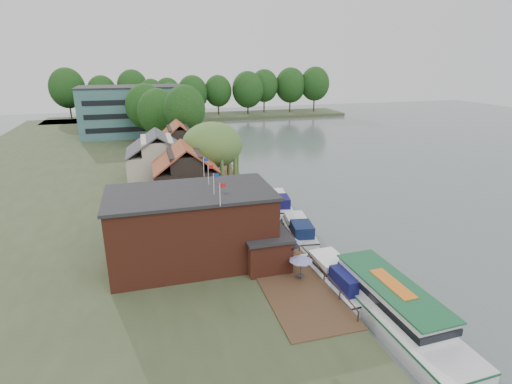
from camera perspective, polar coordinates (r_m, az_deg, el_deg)
ground at (r=45.85m, az=11.44°, el=-7.56°), size 260.00×260.00×0.00m
land_bank at (r=74.69m, az=-23.12°, el=2.05°), size 50.00×140.00×1.00m
quay_deck at (r=51.38m, az=-1.55°, el=-2.94°), size 6.00×50.00×0.10m
quay_rail at (r=52.33m, az=1.18°, el=-2.00°), size 0.20×49.00×1.00m
pub at (r=38.93m, az=-6.21°, el=-4.64°), size 20.00×11.00×7.30m
hotel_block at (r=107.14m, az=-17.17°, el=11.02°), size 25.40×12.40×12.30m
cottage_a at (r=52.65m, az=-10.08°, el=2.14°), size 8.60×7.60×8.50m
cottage_b at (r=62.13m, az=-13.81°, el=4.43°), size 9.60×8.60×8.50m
cottage_c at (r=71.11m, az=-10.90°, el=6.40°), size 7.60×7.60×8.50m
willow at (r=57.74m, az=-6.21°, el=4.79°), size 8.60×8.60×10.43m
umbrella_0 at (r=36.32m, az=6.40°, el=-10.61°), size 2.15×2.15×2.38m
umbrella_1 at (r=39.45m, az=4.91°, el=-8.05°), size 2.17×2.17×2.38m
umbrella_2 at (r=41.85m, az=2.67°, el=-6.36°), size 2.05×2.05×2.38m
umbrella_3 at (r=44.95m, az=2.17°, el=-4.52°), size 2.31×2.31×2.38m
umbrella_4 at (r=45.84m, az=0.76°, el=-4.02°), size 2.16×2.16×2.38m
umbrella_5 at (r=49.81m, az=-0.32°, el=-2.12°), size 2.34×2.34×2.38m
cruiser_0 at (r=37.69m, az=11.60°, el=-11.41°), size 4.21×11.08×2.67m
cruiser_1 at (r=46.97m, az=6.05°, el=-5.00°), size 4.66×10.28×2.40m
cruiser_2 at (r=55.30m, az=3.20°, el=-1.22°), size 4.59×10.12×2.36m
tour_boat at (r=33.90m, az=19.39°, el=-15.21°), size 4.91×15.58×3.37m
swan at (r=37.25m, az=14.53°, el=-14.05°), size 0.44×0.44×0.44m
bank_tree_0 at (r=78.80m, az=-10.01°, el=9.74°), size 7.73×7.73×14.18m
bank_tree_1 at (r=89.17m, az=-13.71°, el=10.10°), size 8.70×8.70×12.88m
bank_tree_2 at (r=97.00m, az=-15.43°, el=10.79°), size 8.95×8.95×13.45m
bank_tree_3 at (r=116.92m, az=-14.57°, el=11.52°), size 7.01×7.01×11.08m
bank_tree_4 at (r=121.16m, az=-14.62°, el=12.28°), size 6.76×6.76×13.27m
bank_tree_5 at (r=130.33m, az=-12.05°, el=12.51°), size 8.59×8.59×11.60m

